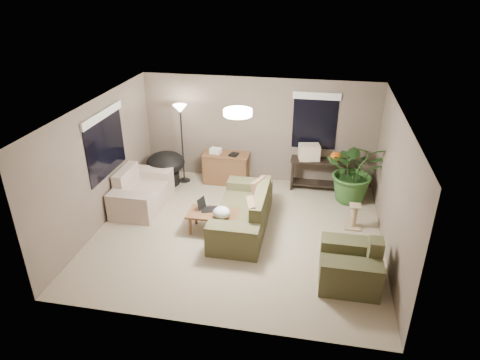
% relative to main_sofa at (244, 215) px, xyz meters
% --- Properties ---
extents(room_shell, '(5.50, 5.50, 5.50)m').
position_rel_main_sofa_xyz_m(room_shell, '(-0.09, -0.19, 0.96)').
color(room_shell, tan).
rests_on(room_shell, ground).
extents(main_sofa, '(0.95, 2.20, 0.85)m').
position_rel_main_sofa_xyz_m(main_sofa, '(0.00, 0.00, 0.00)').
color(main_sofa, '#49472B').
rests_on(main_sofa, ground).
extents(throw_pillows, '(0.38, 1.40, 0.47)m').
position_rel_main_sofa_xyz_m(throw_pillows, '(0.26, -0.00, 0.36)').
color(throw_pillows, '#8C7251').
rests_on(throw_pillows, main_sofa).
extents(loveseat, '(0.90, 1.60, 0.85)m').
position_rel_main_sofa_xyz_m(loveseat, '(-2.37, 0.48, 0.00)').
color(loveseat, beige).
rests_on(loveseat, ground).
extents(armchair, '(0.95, 1.00, 0.85)m').
position_rel_main_sofa_xyz_m(armchair, '(2.00, -1.29, 0.00)').
color(armchair, '#4C4C2D').
rests_on(armchair, ground).
extents(coffee_table, '(1.00, 0.55, 0.42)m').
position_rel_main_sofa_xyz_m(coffee_table, '(-0.56, -0.23, 0.06)').
color(coffee_table, brown).
rests_on(coffee_table, ground).
extents(laptop, '(0.42, 0.32, 0.24)m').
position_rel_main_sofa_xyz_m(laptop, '(-0.73, -0.13, 0.19)').
color(laptop, black).
rests_on(laptop, coffee_table).
extents(plastic_bag, '(0.40, 0.37, 0.23)m').
position_rel_main_sofa_xyz_m(plastic_bag, '(-0.36, -0.38, 0.24)').
color(plastic_bag, white).
rests_on(plastic_bag, coffee_table).
extents(desk, '(1.10, 0.50, 0.75)m').
position_rel_main_sofa_xyz_m(desk, '(-0.79, 1.93, 0.08)').
color(desk, brown).
rests_on(desk, ground).
extents(desk_papers, '(0.70, 0.30, 0.12)m').
position_rel_main_sofa_xyz_m(desk_papers, '(-0.95, 1.92, 0.51)').
color(desk_papers, silver).
rests_on(desk_papers, desk).
extents(console_table, '(1.30, 0.40, 0.75)m').
position_rel_main_sofa_xyz_m(console_table, '(1.39, 1.99, 0.14)').
color(console_table, black).
rests_on(console_table, ground).
extents(pumpkin, '(0.33, 0.33, 0.21)m').
position_rel_main_sofa_xyz_m(pumpkin, '(1.74, 1.99, 0.56)').
color(pumpkin, orange).
rests_on(pumpkin, console_table).
extents(cardboard_box, '(0.52, 0.43, 0.34)m').
position_rel_main_sofa_xyz_m(cardboard_box, '(1.14, 1.99, 0.63)').
color(cardboard_box, beige).
rests_on(cardboard_box, console_table).
extents(papasan_chair, '(1.10, 1.10, 0.80)m').
position_rel_main_sofa_xyz_m(papasan_chair, '(-2.18, 1.61, 0.17)').
color(papasan_chair, black).
rests_on(papasan_chair, ground).
extents(floor_lamp, '(0.32, 0.32, 1.91)m').
position_rel_main_sofa_xyz_m(floor_lamp, '(-1.82, 1.83, 1.30)').
color(floor_lamp, black).
rests_on(floor_lamp, ground).
extents(ceiling_fixture, '(0.50, 0.50, 0.10)m').
position_rel_main_sofa_xyz_m(ceiling_fixture, '(-0.09, -0.19, 2.15)').
color(ceiling_fixture, white).
rests_on(ceiling_fixture, room_shell).
extents(houseplant, '(1.29, 1.44, 1.12)m').
position_rel_main_sofa_xyz_m(houseplant, '(2.17, 1.60, 0.27)').
color(houseplant, '#2D5923').
rests_on(houseplant, ground).
extents(cat_scratching_post, '(0.32, 0.32, 0.50)m').
position_rel_main_sofa_xyz_m(cat_scratching_post, '(2.14, 0.43, -0.08)').
color(cat_scratching_post, tan).
rests_on(cat_scratching_post, ground).
extents(window_left, '(0.05, 1.56, 1.33)m').
position_rel_main_sofa_xyz_m(window_left, '(-2.81, 0.11, 1.49)').
color(window_left, black).
rests_on(window_left, room_shell).
extents(window_back, '(1.06, 0.05, 1.33)m').
position_rel_main_sofa_xyz_m(window_back, '(1.21, 2.29, 1.49)').
color(window_back, black).
rests_on(window_back, room_shell).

